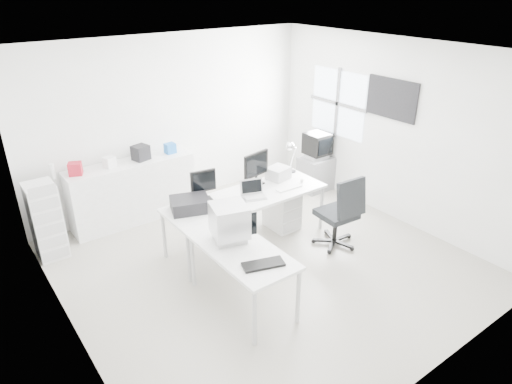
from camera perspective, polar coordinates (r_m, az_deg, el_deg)
floor at (r=6.35m, az=1.09°, el=-8.81°), size 5.00×5.00×0.01m
ceiling at (r=5.31m, az=1.34°, el=17.06°), size 5.00×5.00×0.01m
back_wall at (r=7.70m, az=-10.35°, el=8.61°), size 5.00×0.02×2.80m
left_wall at (r=4.74m, az=-23.59°, el=-4.16°), size 0.02×5.00×2.80m
right_wall at (r=7.39m, az=16.88°, el=7.22°), size 0.02×5.00×2.80m
window at (r=8.06m, az=10.18°, el=10.85°), size 0.02×1.20×1.10m
wall_picture at (r=7.30m, az=16.60°, el=11.12°), size 0.04×0.90×0.60m
main_desk at (r=6.62m, az=-1.13°, el=-3.45°), size 2.40×0.80×0.75m
side_desk at (r=5.45m, az=-1.71°, el=-10.51°), size 0.70×1.40×0.75m
drawer_pedestal at (r=7.07m, az=3.26°, el=-2.20°), size 0.40×0.50×0.60m
inkjet_printer at (r=6.09m, az=-8.25°, el=-1.52°), size 0.59×0.52×0.18m
lcd_monitor_small at (r=6.28m, az=-6.60°, el=0.82°), size 0.39×0.26×0.45m
lcd_monitor_large at (r=6.72m, az=0.02°, el=2.90°), size 0.51×0.28×0.50m
laptop at (r=6.36m, az=-0.28°, el=0.07°), size 0.38×0.38×0.20m
white_keyboard at (r=6.70m, az=4.12°, el=0.53°), size 0.41×0.13×0.02m
white_mouse at (r=6.91m, az=5.75°, el=1.44°), size 0.06×0.06×0.06m
laser_printer at (r=6.99m, az=2.80°, el=2.38°), size 0.37×0.34×0.18m
desk_lamp at (r=7.20m, az=4.59°, el=4.22°), size 0.19×0.19×0.46m
crt_monitor at (r=5.30m, az=-3.35°, el=-3.94°), size 0.48×0.48×0.45m
black_keyboard at (r=4.96m, az=0.91°, el=-9.03°), size 0.49×0.31×0.03m
office_chair at (r=6.58m, az=10.04°, el=-2.29°), size 0.68×0.68×1.11m
tv_cabinet at (r=8.41m, az=7.46°, el=2.31°), size 0.56×0.46×0.61m
crt_tv at (r=8.21m, az=7.67°, el=5.73°), size 0.50×0.48×0.45m
sideboard at (r=7.46m, az=-15.13°, el=0.07°), size 1.96×0.49×0.98m
clutter_box_a at (r=7.02m, az=-21.66°, el=2.71°), size 0.23×0.22×0.18m
clutter_box_b at (r=7.15m, az=-17.85°, el=3.60°), size 0.19×0.18×0.16m
clutter_box_c at (r=7.30m, az=-14.22°, el=4.78°), size 0.28×0.26×0.23m
clutter_box_d at (r=7.49m, az=-10.69°, el=5.40°), size 0.17×0.15×0.16m
clutter_bottle at (r=7.00m, az=-24.11°, el=2.35°), size 0.07×0.07×0.22m
filing_cabinet at (r=6.88m, az=-24.76°, el=-3.27°), size 0.38×0.45×1.08m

